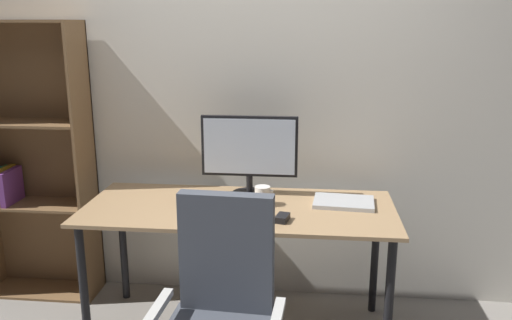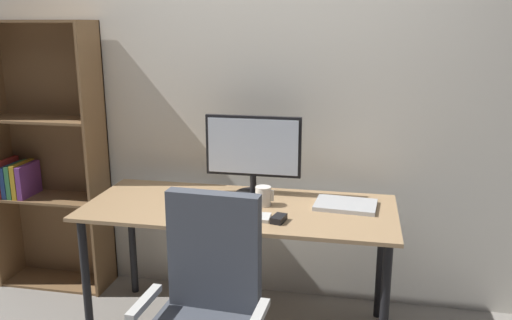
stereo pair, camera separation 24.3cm
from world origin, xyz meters
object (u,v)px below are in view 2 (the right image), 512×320
Objects in this scene: desk at (240,220)px; laptop at (346,205)px; monitor at (253,150)px; mouse at (279,219)px; coffee_mug at (263,196)px; keyboard at (241,216)px; bookshelf at (46,161)px.

laptop is (0.56, 0.10, 0.09)m from desk.
mouse is at bearing -62.17° from monitor.
mouse is 0.26m from coffee_mug.
coffee_mug is (0.12, 0.04, 0.13)m from desk.
keyboard is at bearing -147.10° from laptop.
bookshelf is at bearing 177.33° from laptop.
bookshelf is at bearing 174.26° from monitor.
bookshelf is (-1.91, 0.25, 0.08)m from laptop.
keyboard is 0.19m from mouse.
coffee_mug reaches higher than laptop.
laptop is at bearing -7.47° from bookshelf.
laptop reaches higher than keyboard.
mouse is at bearing -6.30° from keyboard.
monitor is at bearing 90.67° from keyboard.
coffee_mug reaches higher than mouse.
coffee_mug reaches higher than keyboard.
mouse is (0.21, -0.40, -0.24)m from monitor.
coffee_mug is at bearing -167.33° from laptop.
keyboard is (0.05, -0.17, 0.09)m from desk.
monitor is 0.32× the size of bookshelf.
bookshelf reaches higher than coffee_mug.
monitor reaches higher than mouse.
monitor reaches higher than desk.
keyboard is at bearing -109.10° from coffee_mug.
mouse is at bearing -37.90° from desk.
monitor is 0.28m from coffee_mug.
coffee_mug is (-0.12, 0.23, 0.04)m from mouse.
keyboard is at bearing -73.95° from desk.
desk is 5.16× the size of laptop.
bookshelf reaches higher than mouse.
mouse is at bearing -62.19° from coffee_mug.
mouse is at bearing -18.58° from bookshelf.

